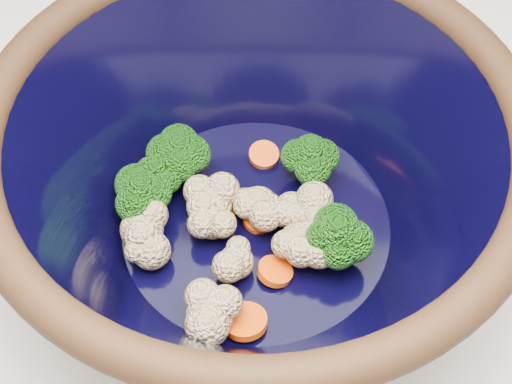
% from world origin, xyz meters
% --- Properties ---
extents(mixing_bowl, '(0.44, 0.44, 0.17)m').
position_xyz_m(mixing_bowl, '(-0.06, 0.04, 0.99)').
color(mixing_bowl, black).
rests_on(mixing_bowl, counter).
extents(vegetable_pile, '(0.19, 0.19, 0.06)m').
position_xyz_m(vegetable_pile, '(-0.08, 0.04, 0.96)').
color(vegetable_pile, '#608442').
rests_on(vegetable_pile, mixing_bowl).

